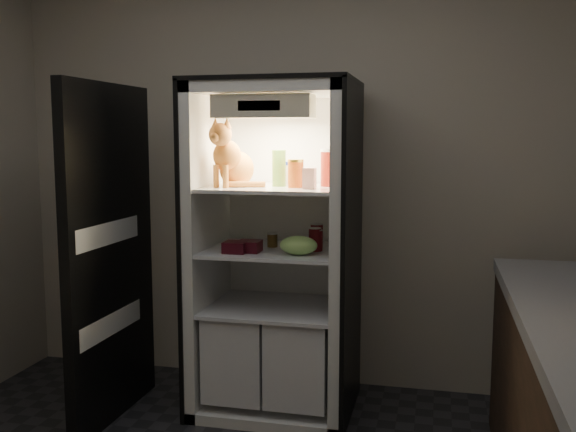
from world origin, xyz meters
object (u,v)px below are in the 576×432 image
at_px(grape_bag, 299,245).
at_px(soda_can_a, 317,235).
at_px(refrigerator, 277,272).
at_px(tabby_cat, 232,161).
at_px(soda_can_b, 317,240).
at_px(salsa_jar, 296,173).
at_px(mayo_tub, 283,173).
at_px(pepper_jar, 331,168).
at_px(berry_box_left, 236,247).
at_px(soda_can_c, 315,239).
at_px(parmesan_shaker, 279,168).
at_px(cream_carton, 309,178).
at_px(berry_box_right, 249,246).
at_px(condiment_jar, 272,240).

bearing_deg(grape_bag, soda_can_a, 79.80).
distance_m(refrigerator, tabby_cat, 0.69).
height_order(soda_can_a, soda_can_b, soda_can_a).
height_order(salsa_jar, soda_can_a, salsa_jar).
distance_m(mayo_tub, soda_can_b, 0.44).
xyz_separation_m(tabby_cat, pepper_jar, (0.54, 0.14, -0.04)).
bearing_deg(berry_box_left, soda_can_c, 20.22).
bearing_deg(salsa_jar, parmesan_shaker, 150.57).
distance_m(tabby_cat, pepper_jar, 0.55).
bearing_deg(berry_box_left, soda_can_a, 36.39).
relative_size(refrigerator, pepper_jar, 9.09).
xyz_separation_m(mayo_tub, salsa_jar, (0.11, -0.15, 0.01)).
bearing_deg(cream_carton, tabby_cat, 171.13).
distance_m(salsa_jar, soda_can_a, 0.40).
distance_m(grape_bag, berry_box_left, 0.35).
bearing_deg(soda_can_a, cream_carton, -89.33).
xyz_separation_m(tabby_cat, soda_can_b, (0.48, 0.03, -0.43)).
bearing_deg(berry_box_right, tabby_cat, 145.45).
xyz_separation_m(cream_carton, soda_can_c, (0.01, 0.09, -0.34)).
bearing_deg(mayo_tub, berry_box_right, -119.21).
distance_m(tabby_cat, cream_carton, 0.47).
bearing_deg(berry_box_right, soda_can_a, 36.88).
bearing_deg(soda_can_a, soda_can_c, -83.39).
relative_size(cream_carton, berry_box_left, 0.91).
bearing_deg(condiment_jar, parmesan_shaker, -35.99).
relative_size(soda_can_a, soda_can_c, 1.02).
distance_m(pepper_jar, soda_can_c, 0.41).
relative_size(berry_box_left, berry_box_right, 0.99).
bearing_deg(berry_box_left, cream_carton, 7.97).
distance_m(condiment_jar, grape_bag, 0.28).
height_order(tabby_cat, berry_box_left, tabby_cat).
relative_size(salsa_jar, berry_box_left, 1.25).
xyz_separation_m(tabby_cat, condiment_jar, (0.20, 0.10, -0.45)).
bearing_deg(mayo_tub, soda_can_a, 3.29).
bearing_deg(refrigerator, soda_can_a, 12.08).
xyz_separation_m(mayo_tub, pepper_jar, (0.28, -0.02, 0.04)).
bearing_deg(berry_box_left, mayo_tub, 54.93).
bearing_deg(condiment_jar, salsa_jar, -31.54).
height_order(parmesan_shaker, soda_can_b, parmesan_shaker).
distance_m(tabby_cat, grape_bag, 0.61).
relative_size(refrigerator, soda_can_a, 14.26).
distance_m(salsa_jar, berry_box_right, 0.47).
bearing_deg(grape_bag, berry_box_right, 175.73).
relative_size(parmesan_shaker, mayo_tub, 1.51).
height_order(tabby_cat, soda_can_b, tabby_cat).
bearing_deg(salsa_jar, soda_can_c, 10.89).
distance_m(salsa_jar, berry_box_left, 0.52).
height_order(salsa_jar, berry_box_left, salsa_jar).
height_order(parmesan_shaker, salsa_jar, parmesan_shaker).
bearing_deg(salsa_jar, tabby_cat, -179.33).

